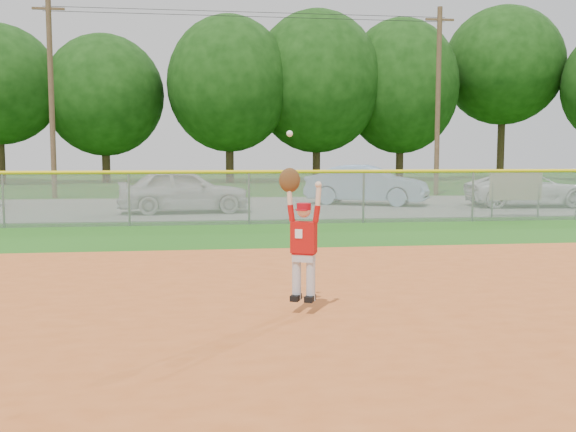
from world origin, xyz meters
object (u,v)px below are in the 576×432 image
object	(u,v)px
car_white_b	(529,190)
ballplayer	(302,235)
car_white_a	(184,191)
sponsor_sign	(516,187)
car_blue	(367,185)

from	to	relation	value
car_white_b	ballplayer	size ratio (longest dim) A/B	2.19
car_white_a	sponsor_sign	world-z (taller)	car_white_a
car_white_a	sponsor_sign	xyz separation A→B (m)	(10.39, -2.79, 0.19)
ballplayer	car_white_a	bearing A→B (deg)	97.53
car_blue	sponsor_sign	bearing A→B (deg)	-120.22
sponsor_sign	car_white_b	bearing A→B (deg)	56.72
car_white_a	ballplayer	xyz separation A→B (m)	(1.86, -14.09, 0.23)
car_white_b	ballplayer	distance (m)	18.54
car_blue	ballplayer	xyz separation A→B (m)	(-5.11, -16.69, 0.20)
car_blue	car_white_b	size ratio (longest dim) A/B	1.02
car_blue	ballplayer	bearing A→B (deg)	-169.68
car_white_b	ballplayer	bearing A→B (deg)	149.05
car_white_a	ballplayer	bearing A→B (deg)	-177.47
car_white_b	sponsor_sign	bearing A→B (deg)	151.92
car_white_a	car_blue	world-z (taller)	car_blue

